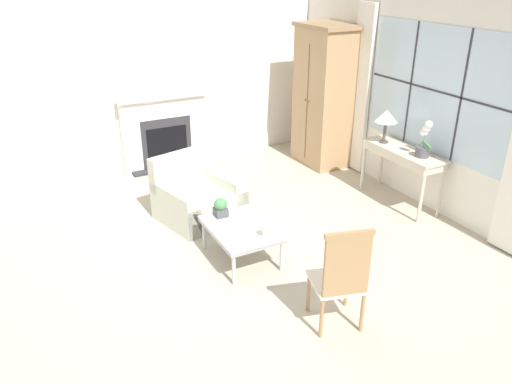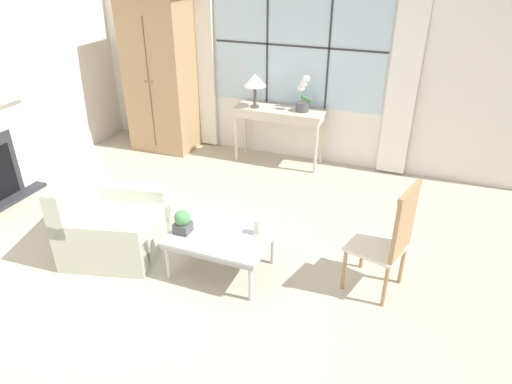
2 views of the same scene
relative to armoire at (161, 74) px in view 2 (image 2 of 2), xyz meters
The scene contains 11 objects.
ground_plane 3.45m from the armoire, 54.17° to the right, with size 14.00×14.00×0.00m, color #B2A893.
wall_back_windowed 1.97m from the armoire, 11.16° to the left, with size 7.20×0.14×2.80m.
armoire is the anchor object (origin of this frame).
console_table 1.82m from the armoire, ahead, with size 1.23×0.41×0.78m.
table_lamp 1.44m from the armoire, ahead, with size 0.31×0.31×0.46m.
potted_orchid 2.09m from the armoire, ahead, with size 0.22×0.18×0.48m.
armchair_upholstered 2.81m from the armoire, 70.06° to the right, with size 1.05×1.12×0.82m.
side_chair_wooden 4.20m from the armoire, 31.82° to the right, with size 0.54×0.54×1.05m.
coffee_table 3.31m from the armoire, 49.71° to the right, with size 0.91×0.66×0.41m.
potted_plant_small 3.16m from the armoire, 55.52° to the right, with size 0.15×0.15×0.22m.
pillar_candle 3.42m from the armoire, 44.11° to the right, with size 0.12×0.12×0.16m.
Camera 2 is at (1.74, -2.92, 2.71)m, focal length 32.00 mm.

